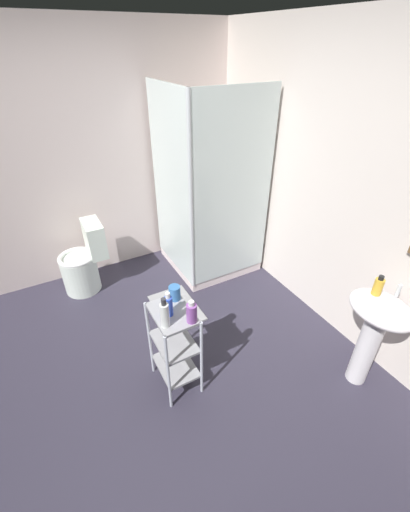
% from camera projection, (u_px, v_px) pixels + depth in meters
% --- Properties ---
extents(ground_plane, '(4.20, 4.20, 0.02)m').
position_uv_depth(ground_plane, '(146.00, 386.00, 2.63)').
color(ground_plane, '#2F2C3B').
extents(wall_back, '(4.20, 0.14, 2.50)m').
position_uv_depth(wall_back, '(347.00, 194.00, 2.67)').
color(wall_back, silver).
rests_on(wall_back, ground_plane).
extents(wall_left, '(0.10, 4.20, 2.50)m').
position_uv_depth(wall_left, '(68.00, 165.00, 3.29)').
color(wall_left, silver).
rests_on(wall_left, ground_plane).
extents(shower_stall, '(0.92, 0.92, 2.00)m').
position_uv_depth(shower_stall, '(206.00, 233.00, 3.73)').
color(shower_stall, white).
rests_on(shower_stall, ground_plane).
extents(pedestal_sink, '(0.46, 0.37, 0.81)m').
position_uv_depth(pedestal_sink, '(375.00, 326.00, 2.36)').
color(pedestal_sink, white).
rests_on(pedestal_sink, ground_plane).
extents(sink_faucet, '(0.03, 0.03, 0.10)m').
position_uv_depth(sink_faucet, '(398.00, 291.00, 2.26)').
color(sink_faucet, silver).
rests_on(sink_faucet, pedestal_sink).
extents(toilet, '(0.37, 0.49, 0.76)m').
position_uv_depth(toilet, '(84.00, 264.00, 3.49)').
color(toilet, white).
rests_on(toilet, ground_plane).
extents(storage_cart, '(0.38, 0.28, 0.74)m').
position_uv_depth(storage_cart, '(174.00, 343.00, 2.42)').
color(storage_cart, silver).
rests_on(storage_cart, ground_plane).
extents(hand_soap_bottle, '(0.06, 0.06, 0.15)m').
position_uv_depth(hand_soap_bottle, '(378.00, 286.00, 2.27)').
color(hand_soap_bottle, gold).
rests_on(hand_soap_bottle, pedestal_sink).
extents(lotion_bottle_white, '(0.06, 0.06, 0.23)m').
position_uv_depth(lotion_bottle_white, '(165.00, 314.00, 2.09)').
color(lotion_bottle_white, white).
rests_on(lotion_bottle_white, storage_cart).
extents(conditioner_bottle_purple, '(0.07, 0.07, 0.17)m').
position_uv_depth(conditioner_bottle_purple, '(192.00, 313.00, 2.14)').
color(conditioner_bottle_purple, '#8E4DA4').
rests_on(conditioner_bottle_purple, storage_cart).
extents(shampoo_bottle_blue, '(0.06, 0.06, 0.19)m').
position_uv_depth(shampoo_bottle_blue, '(168.00, 305.00, 2.19)').
color(shampoo_bottle_blue, blue).
rests_on(shampoo_bottle_blue, storage_cart).
extents(rinse_cup, '(0.08, 0.08, 0.11)m').
position_uv_depth(rinse_cup, '(175.00, 293.00, 2.34)').
color(rinse_cup, '#3870B2').
rests_on(rinse_cup, storage_cart).
extents(bath_mat, '(0.60, 0.40, 0.02)m').
position_uv_depth(bath_mat, '(176.00, 308.00, 3.36)').
color(bath_mat, gray).
rests_on(bath_mat, ground_plane).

